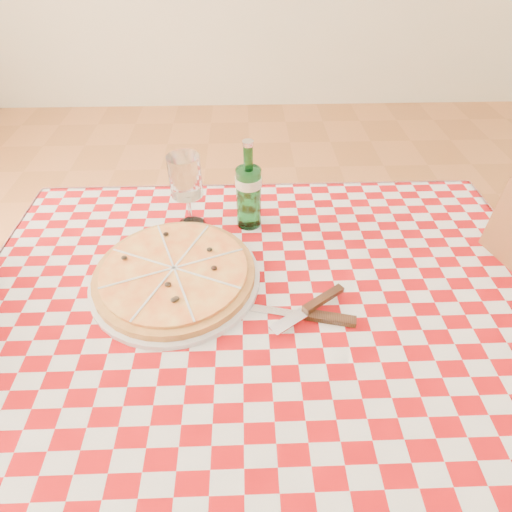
{
  "coord_description": "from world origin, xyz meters",
  "views": [
    {
      "loc": [
        -0.04,
        -0.59,
        1.41
      ],
      "look_at": [
        -0.02,
        0.06,
        0.82
      ],
      "focal_mm": 28.0,
      "sensor_mm": 36.0,
      "label": 1
    }
  ],
  "objects_px": {
    "dining_table": "(265,322)",
    "wine_glass": "(188,193)",
    "pizza_plate": "(175,273)",
    "water_bottle": "(249,186)"
  },
  "relations": [
    {
      "from": "dining_table",
      "to": "wine_glass",
      "type": "xyz_separation_m",
      "value": [
        -0.18,
        0.25,
        0.2
      ]
    },
    {
      "from": "pizza_plate",
      "to": "wine_glass",
      "type": "bearing_deg",
      "value": 85.0
    },
    {
      "from": "wine_glass",
      "to": "pizza_plate",
      "type": "bearing_deg",
      "value": -95.0
    },
    {
      "from": "pizza_plate",
      "to": "wine_glass",
      "type": "height_order",
      "value": "wine_glass"
    },
    {
      "from": "pizza_plate",
      "to": "water_bottle",
      "type": "bearing_deg",
      "value": 50.64
    },
    {
      "from": "water_bottle",
      "to": "wine_glass",
      "type": "xyz_separation_m",
      "value": [
        -0.15,
        -0.0,
        -0.02
      ]
    },
    {
      "from": "dining_table",
      "to": "water_bottle",
      "type": "relative_size",
      "value": 5.07
    },
    {
      "from": "dining_table",
      "to": "water_bottle",
      "type": "xyz_separation_m",
      "value": [
        -0.03,
        0.26,
        0.22
      ]
    },
    {
      "from": "dining_table",
      "to": "pizza_plate",
      "type": "height_order",
      "value": "pizza_plate"
    },
    {
      "from": "water_bottle",
      "to": "dining_table",
      "type": "bearing_deg",
      "value": -82.85
    }
  ]
}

